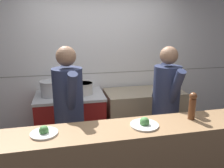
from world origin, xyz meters
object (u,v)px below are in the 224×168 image
(sauce_pot, at_px, (84,88))
(plated_dish_appetiser, at_px, (144,124))
(chef_sous, at_px, (166,104))
(stock_pot, at_px, (51,88))
(pepper_mill, at_px, (192,105))
(plated_dish_main, at_px, (44,132))
(oven_range, at_px, (71,121))
(mixing_bowl_steel, at_px, (158,87))
(chef_head_cook, at_px, (69,111))

(sauce_pot, relative_size, plated_dish_appetiser, 1.06)
(chef_sous, bearing_deg, sauce_pot, 140.36)
(stock_pot, xyz_separation_m, pepper_mill, (1.50, -1.40, 0.12))
(plated_dish_main, height_order, pepper_mill, pepper_mill)
(oven_range, height_order, chef_sous, chef_sous)
(mixing_bowl_steel, relative_size, chef_sous, 0.12)
(mixing_bowl_steel, height_order, pepper_mill, pepper_mill)
(sauce_pot, bearing_deg, pepper_mill, -54.14)
(mixing_bowl_steel, height_order, plated_dish_main, plated_dish_main)
(sauce_pot, height_order, chef_sous, chef_sous)
(plated_dish_main, bearing_deg, pepper_mill, 0.69)
(plated_dish_main, bearing_deg, mixing_bowl_steel, 39.66)
(sauce_pot, relative_size, pepper_mill, 1.00)
(mixing_bowl_steel, relative_size, pepper_mill, 0.69)
(oven_range, distance_m, mixing_bowl_steel, 1.56)
(pepper_mill, bearing_deg, oven_range, 131.04)
(oven_range, height_order, stock_pot, stock_pot)
(oven_range, distance_m, pepper_mill, 1.98)
(pepper_mill, bearing_deg, sauce_pot, 125.86)
(stock_pot, distance_m, plated_dish_main, 1.41)
(plated_dish_appetiser, bearing_deg, stock_pot, 123.55)
(sauce_pot, bearing_deg, chef_head_cook, -107.56)
(oven_range, xyz_separation_m, stock_pot, (-0.28, -0.01, 0.58))
(mixing_bowl_steel, bearing_deg, plated_dish_main, -140.34)
(stock_pot, distance_m, pepper_mill, 2.05)
(sauce_pot, distance_m, chef_head_cook, 0.82)
(stock_pot, height_order, pepper_mill, pepper_mill)
(plated_dish_appetiser, bearing_deg, plated_dish_main, 178.01)
(oven_range, height_order, pepper_mill, pepper_mill)
(oven_range, bearing_deg, stock_pot, -178.75)
(stock_pot, height_order, plated_dish_main, stock_pot)
(stock_pot, xyz_separation_m, plated_dish_main, (0.01, -1.41, -0.02))
(oven_range, bearing_deg, mixing_bowl_steel, 1.09)
(stock_pot, bearing_deg, plated_dish_appetiser, -56.45)
(plated_dish_appetiser, distance_m, chef_sous, 0.84)
(plated_dish_appetiser, bearing_deg, pepper_mill, 5.38)
(sauce_pot, bearing_deg, mixing_bowl_steel, 1.97)
(stock_pot, relative_size, mixing_bowl_steel, 1.57)
(plated_dish_appetiser, bearing_deg, mixing_bowl_steel, 61.64)
(plated_dish_main, relative_size, plated_dish_appetiser, 0.89)
(sauce_pot, distance_m, pepper_mill, 1.72)
(stock_pot, bearing_deg, pepper_mill, -42.97)
(pepper_mill, height_order, chef_sous, chef_sous)
(stock_pot, height_order, sauce_pot, stock_pot)
(pepper_mill, distance_m, chef_head_cook, 1.40)
(plated_dish_appetiser, relative_size, chef_sous, 0.16)
(oven_range, distance_m, plated_dish_appetiser, 1.70)
(mixing_bowl_steel, distance_m, plated_dish_appetiser, 1.69)
(oven_range, height_order, plated_dish_appetiser, plated_dish_appetiser)
(plated_dish_main, xyz_separation_m, chef_sous, (1.49, 0.61, -0.07))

